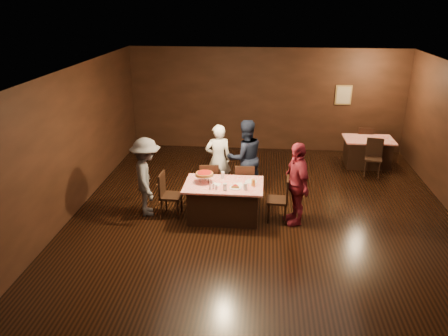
{
  "coord_description": "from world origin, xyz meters",
  "views": [
    {
      "loc": [
        -0.04,
        -7.68,
        4.33
      ],
      "look_at": [
        -0.84,
        0.73,
        1.0
      ],
      "focal_mm": 35.0,
      "sensor_mm": 36.0,
      "label": 1
    }
  ],
  "objects_px": {
    "chair_far_left": "(209,182)",
    "pizza_stand": "(204,174)",
    "chair_end_right": "(277,199)",
    "glass_amber": "(253,183)",
    "back_table": "(367,152)",
    "plate_empty": "(251,182)",
    "chair_back_far": "(363,142)",
    "glass_front_right": "(245,187)",
    "chair_back_near": "(373,158)",
    "diner_navy_hoodie": "(245,158)",
    "main_table": "(224,201)",
    "chair_far_right": "(245,183)",
    "diner_grey_knit": "(147,177)",
    "diner_red_shirt": "(297,183)",
    "glass_front_left": "(225,187)",
    "diner_white_jacket": "(218,159)",
    "glass_back": "(223,175)",
    "chair_end_left": "(171,195)"
  },
  "relations": [
    {
      "from": "chair_far_left",
      "to": "chair_back_near",
      "type": "xyz_separation_m",
      "value": [
        4.0,
        1.93,
        0.0
      ]
    },
    {
      "from": "chair_far_right",
      "to": "diner_grey_knit",
      "type": "xyz_separation_m",
      "value": [
        -2.01,
        -0.7,
        0.36
      ]
    },
    {
      "from": "chair_far_right",
      "to": "chair_end_right",
      "type": "distance_m",
      "value": 1.03
    },
    {
      "from": "diner_red_shirt",
      "to": "diner_white_jacket",
      "type": "bearing_deg",
      "value": -145.29
    },
    {
      "from": "back_table",
      "to": "glass_amber",
      "type": "height_order",
      "value": "glass_amber"
    },
    {
      "from": "chair_far_left",
      "to": "glass_front_right",
      "type": "distance_m",
      "value": 1.36
    },
    {
      "from": "chair_back_near",
      "to": "glass_front_right",
      "type": "distance_m",
      "value": 4.32
    },
    {
      "from": "chair_far_right",
      "to": "plate_empty",
      "type": "bearing_deg",
      "value": 103.92
    },
    {
      "from": "back_table",
      "to": "plate_empty",
      "type": "relative_size",
      "value": 5.2
    },
    {
      "from": "diner_white_jacket",
      "to": "diner_navy_hoodie",
      "type": "height_order",
      "value": "diner_navy_hoodie"
    },
    {
      "from": "diner_red_shirt",
      "to": "glass_front_left",
      "type": "height_order",
      "value": "diner_red_shirt"
    },
    {
      "from": "chair_back_near",
      "to": "glass_amber",
      "type": "distance_m",
      "value": 4.07
    },
    {
      "from": "diner_white_jacket",
      "to": "pizza_stand",
      "type": "bearing_deg",
      "value": 68.41
    },
    {
      "from": "chair_back_near",
      "to": "diner_navy_hoodie",
      "type": "bearing_deg",
      "value": -143.81
    },
    {
      "from": "plate_empty",
      "to": "chair_far_left",
      "type": "bearing_deg",
      "value": 147.72
    },
    {
      "from": "back_table",
      "to": "diner_white_jacket",
      "type": "distance_m",
      "value": 4.41
    },
    {
      "from": "chair_end_left",
      "to": "glass_front_left",
      "type": "relative_size",
      "value": 6.79
    },
    {
      "from": "glass_amber",
      "to": "chair_end_left",
      "type": "bearing_deg",
      "value": 178.32
    },
    {
      "from": "diner_grey_knit",
      "to": "glass_front_left",
      "type": "distance_m",
      "value": 1.7
    },
    {
      "from": "diner_grey_knit",
      "to": "glass_front_right",
      "type": "height_order",
      "value": "diner_grey_knit"
    },
    {
      "from": "diner_grey_knit",
      "to": "glass_back",
      "type": "distance_m",
      "value": 1.58
    },
    {
      "from": "chair_far_left",
      "to": "glass_front_right",
      "type": "xyz_separation_m",
      "value": [
        0.85,
        -1.0,
        0.37
      ]
    },
    {
      "from": "glass_front_left",
      "to": "chair_end_left",
      "type": "bearing_deg",
      "value": 165.38
    },
    {
      "from": "glass_front_right",
      "to": "diner_navy_hoodie",
      "type": "bearing_deg",
      "value": 93.02
    },
    {
      "from": "main_table",
      "to": "chair_back_near",
      "type": "height_order",
      "value": "chair_back_near"
    },
    {
      "from": "diner_white_jacket",
      "to": "pizza_stand",
      "type": "xyz_separation_m",
      "value": [
        -0.15,
        -1.22,
        0.12
      ]
    },
    {
      "from": "diner_red_shirt",
      "to": "pizza_stand",
      "type": "bearing_deg",
      "value": -110.69
    },
    {
      "from": "glass_front_right",
      "to": "chair_far_left",
      "type": "bearing_deg",
      "value": 130.36
    },
    {
      "from": "back_table",
      "to": "plate_empty",
      "type": "distance_m",
      "value": 4.46
    },
    {
      "from": "glass_front_left",
      "to": "chair_back_far",
      "type": "bearing_deg",
      "value": 50.39
    },
    {
      "from": "chair_end_left",
      "to": "diner_navy_hoodie",
      "type": "distance_m",
      "value": 1.99
    },
    {
      "from": "chair_back_near",
      "to": "diner_grey_knit",
      "type": "height_order",
      "value": "diner_grey_knit"
    },
    {
      "from": "diner_white_jacket",
      "to": "chair_back_far",
      "type": "bearing_deg",
      "value": -159.37
    },
    {
      "from": "chair_end_right",
      "to": "main_table",
      "type": "bearing_deg",
      "value": -87.28
    },
    {
      "from": "chair_back_far",
      "to": "chair_far_left",
      "type": "bearing_deg",
      "value": 39.32
    },
    {
      "from": "back_table",
      "to": "chair_far_left",
      "type": "distance_m",
      "value": 4.79
    },
    {
      "from": "pizza_stand",
      "to": "chair_back_near",
      "type": "bearing_deg",
      "value": 33.4
    },
    {
      "from": "chair_end_left",
      "to": "diner_grey_knit",
      "type": "relative_size",
      "value": 0.57
    },
    {
      "from": "chair_end_left",
      "to": "pizza_stand",
      "type": "xyz_separation_m",
      "value": [
        0.7,
        0.05,
        0.48
      ]
    },
    {
      "from": "chair_far_left",
      "to": "pizza_stand",
      "type": "distance_m",
      "value": 0.85
    },
    {
      "from": "glass_back",
      "to": "main_table",
      "type": "bearing_deg",
      "value": -80.54
    },
    {
      "from": "chair_far_right",
      "to": "chair_end_left",
      "type": "distance_m",
      "value": 1.68
    },
    {
      "from": "diner_navy_hoodie",
      "to": "diner_red_shirt",
      "type": "height_order",
      "value": "diner_navy_hoodie"
    },
    {
      "from": "chair_end_right",
      "to": "glass_amber",
      "type": "height_order",
      "value": "chair_end_right"
    },
    {
      "from": "glass_front_right",
      "to": "pizza_stand",
      "type": "bearing_deg",
      "value": 160.56
    },
    {
      "from": "glass_front_left",
      "to": "glass_front_right",
      "type": "height_order",
      "value": "same"
    },
    {
      "from": "diner_red_shirt",
      "to": "plate_empty",
      "type": "height_order",
      "value": "diner_red_shirt"
    },
    {
      "from": "glass_front_right",
      "to": "glass_back",
      "type": "distance_m",
      "value": 0.74
    },
    {
      "from": "chair_back_near",
      "to": "diner_navy_hoodie",
      "type": "relative_size",
      "value": 0.53
    },
    {
      "from": "chair_back_far",
      "to": "plate_empty",
      "type": "xyz_separation_m",
      "value": [
        -3.05,
        -3.83,
        0.3
      ]
    }
  ]
}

